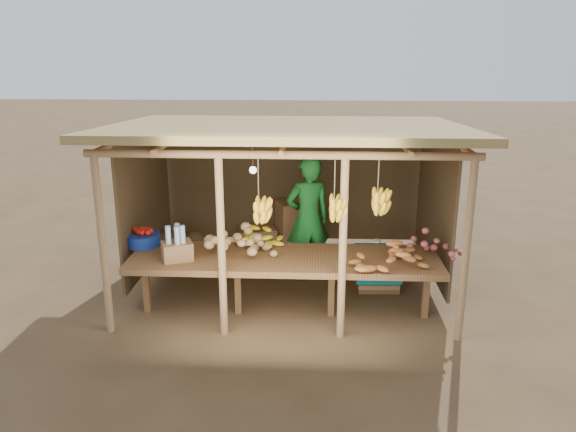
{
  "coord_description": "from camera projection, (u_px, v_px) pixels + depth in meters",
  "views": [
    {
      "loc": [
        0.36,
        -7.57,
        3.33
      ],
      "look_at": [
        0.0,
        0.0,
        1.05
      ],
      "focal_mm": 35.0,
      "sensor_mm": 36.0,
      "label": 1
    }
  ],
  "objects": [
    {
      "name": "stall_structure",
      "position": [
        292.0,
        156.0,
        7.65
      ],
      "size": [
        4.7,
        3.5,
        2.43
      ],
      "color": "#9F7952",
      "rests_on": "ground"
    },
    {
      "name": "onion_heap",
      "position": [
        428.0,
        243.0,
        7.04
      ],
      "size": [
        1.05,
        0.86,
        0.36
      ],
      "primitive_type": null,
      "rotation": [
        0.0,
        0.0,
        0.42
      ],
      "color": "#BD5C5B",
      "rests_on": "counter"
    },
    {
      "name": "ground",
      "position": [
        288.0,
        285.0,
        8.21
      ],
      "size": [
        60.0,
        60.0,
        0.0
      ],
      "primitive_type": "plane",
      "color": "brown",
      "rests_on": "ground"
    },
    {
      "name": "potato_heap",
      "position": [
        232.0,
        242.0,
        7.06
      ],
      "size": [
        1.13,
        0.71,
        0.37
      ],
      "primitive_type": null,
      "rotation": [
        0.0,
        0.0,
        0.05
      ],
      "color": "#A68356",
      "rests_on": "counter"
    },
    {
      "name": "tomato_basin",
      "position": [
        143.0,
        238.0,
        7.46
      ],
      "size": [
        0.46,
        0.46,
        0.24
      ],
      "rotation": [
        0.0,
        0.0,
        -0.38
      ],
      "color": "navy",
      "rests_on": "counter"
    },
    {
      "name": "tarp_crate",
      "position": [
        378.0,
        267.0,
        8.03
      ],
      "size": [
        0.66,
        0.57,
        0.76
      ],
      "color": "brown",
      "rests_on": "ground"
    },
    {
      "name": "burlap_sacks",
      "position": [
        181.0,
        247.0,
        8.93
      ],
      "size": [
        0.92,
        0.48,
        0.65
      ],
      "color": "#4D3B24",
      "rests_on": "ground"
    },
    {
      "name": "banana_pile",
      "position": [
        262.0,
        233.0,
        7.43
      ],
      "size": [
        0.72,
        0.58,
        0.35
      ],
      "primitive_type": null,
      "rotation": [
        0.0,
        0.0,
        0.38
      ],
      "color": "yellow",
      "rests_on": "counter"
    },
    {
      "name": "bottle_box",
      "position": [
        177.0,
        246.0,
        6.93
      ],
      "size": [
        0.44,
        0.4,
        0.45
      ],
      "color": "#89603D",
      "rests_on": "counter"
    },
    {
      "name": "carton_stack",
      "position": [
        283.0,
        233.0,
        9.25
      ],
      "size": [
        1.31,
        0.61,
        0.91
      ],
      "color": "#89603D",
      "rests_on": "ground"
    },
    {
      "name": "vendor",
      "position": [
        308.0,
        218.0,
        8.26
      ],
      "size": [
        0.77,
        0.63,
        1.84
      ],
      "primitive_type": "imported",
      "rotation": [
        0.0,
        0.0,
        3.47
      ],
      "color": "#176A26",
      "rests_on": "ground"
    },
    {
      "name": "sweet_potato_heap",
      "position": [
        388.0,
        254.0,
        6.68
      ],
      "size": [
        1.05,
        0.87,
        0.35
      ],
      "primitive_type": null,
      "rotation": [
        0.0,
        0.0,
        -0.43
      ],
      "color": "#A15E29",
      "rests_on": "counter"
    },
    {
      "name": "counter",
      "position": [
        284.0,
        261.0,
        7.09
      ],
      "size": [
        3.9,
        1.05,
        0.8
      ],
      "color": "brown",
      "rests_on": "ground"
    }
  ]
}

